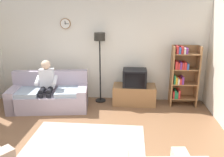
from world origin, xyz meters
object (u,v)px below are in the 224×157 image
(tv, at_px, (135,78))
(couch, at_px, (49,96))
(floor_lamp, at_px, (100,48))
(tv_stand, at_px, (134,95))
(bookshelf, at_px, (182,74))
(person_on_couch, at_px, (46,83))

(tv, bearing_deg, couch, -168.29)
(floor_lamp, bearing_deg, tv_stand, -6.20)
(couch, height_order, bookshelf, bookshelf)
(tv, bearing_deg, tv_stand, 90.00)
(tv, relative_size, floor_lamp, 0.32)
(couch, xyz_separation_m, tv, (2.13, 0.44, 0.41))
(bookshelf, distance_m, floor_lamp, 2.21)
(tv_stand, bearing_deg, bookshelf, 3.26)
(tv_stand, xyz_separation_m, floor_lamp, (-0.91, 0.10, 1.20))
(tv, bearing_deg, bookshelf, 4.41)
(couch, bearing_deg, floor_lamp, 24.86)
(couch, height_order, tv_stand, couch)
(tv_stand, xyz_separation_m, person_on_couch, (-2.14, -0.58, 0.45))
(tv_stand, distance_m, floor_lamp, 1.51)
(tv, xyz_separation_m, bookshelf, (1.21, 0.09, 0.10))
(tv, height_order, bookshelf, bookshelf)
(couch, distance_m, bookshelf, 3.42)
(person_on_couch, bearing_deg, floor_lamp, 28.77)
(tv_stand, bearing_deg, floor_lamp, 173.80)
(bookshelf, height_order, person_on_couch, bookshelf)
(couch, height_order, tv, tv)
(tv_stand, bearing_deg, tv, -90.00)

